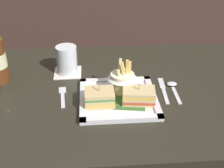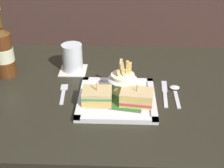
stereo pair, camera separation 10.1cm
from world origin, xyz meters
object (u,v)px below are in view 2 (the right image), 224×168
Objects in this scene: beer_bottle at (3,51)px; spoon at (175,91)px; dining_table at (108,118)px; fork at (63,93)px; square_plate at (117,99)px; water_glass at (72,59)px; sandwich_half_right at (137,97)px; fries_cup at (123,79)px; sandwich_half_left at (97,96)px; knife at (165,92)px.

beer_bottle reaches higher than spoon.
dining_table is 11.31× the size of fork.
square_plate is 0.27m from water_glass.
fork is at bearing -93.57° from water_glass.
spoon is at bearing -3.35° from dining_table.
fries_cup reaches higher than sandwich_half_right.
sandwich_half_left is 0.26m from water_glass.
fries_cup is at bearing -14.93° from beer_bottle.
dining_table is at bearing -12.51° from beer_bottle.
knife is (0.33, -0.15, -0.05)m from water_glass.
sandwich_half_right is 0.13m from knife.
fries_cup reaches higher than fork.
knife is 0.04m from spoon.
square_plate reaches higher than fork.
water_glass is (-0.23, 0.23, 0.02)m from sandwich_half_right.
beer_bottle reaches higher than fries_cup.
sandwich_half_right is 0.09m from fries_cup.
beer_bottle is (-0.38, 0.08, 0.23)m from dining_table.
sandwich_half_left reaches higher than knife.
square_plate reaches higher than spoon.
sandwich_half_right is 0.81× the size of spoon.
fork is at bearing 150.54° from sandwich_half_left.
beer_bottle is (-0.43, 0.11, 0.04)m from fries_cup.
beer_bottle is (-0.35, 0.19, 0.06)m from sandwich_half_left.
sandwich_half_left is 0.36× the size of beer_bottle.
water_glass is at bearing 86.43° from fork.
spoon is (0.20, 0.06, -0.00)m from square_plate.
dining_table is 0.16m from square_plate.
beer_bottle reaches higher than sandwich_half_left.
spoon reaches higher than knife.
beer_bottle reaches higher than fork.
beer_bottle is 0.59m from knife.
sandwich_half_right reaches higher than square_plate.
water_glass reaches higher than sandwich_half_left.
beer_bottle is 0.62m from spoon.
fries_cup is 0.45m from beer_bottle.
sandwich_half_left is 0.14m from fork.
sandwich_half_right is at bearing -0.00° from sandwich_half_left.
sandwich_half_left is at bearing -160.61° from spoon.
fries_cup is 0.15m from knife.
square_plate is 0.17m from knife.
square_plate is 2.39× the size of water_glass.
sandwich_half_right reaches higher than knife.
fork is (-0.20, -0.01, -0.05)m from fries_cup.
sandwich_half_left is 0.27m from spoon.
dining_table is 0.45m from beer_bottle.
sandwich_half_right is 0.16m from spoon.
spoon is at bearing 10.40° from knife.
square_plate is 0.07m from sandwich_half_right.
fries_cup is 0.86× the size of spoon.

